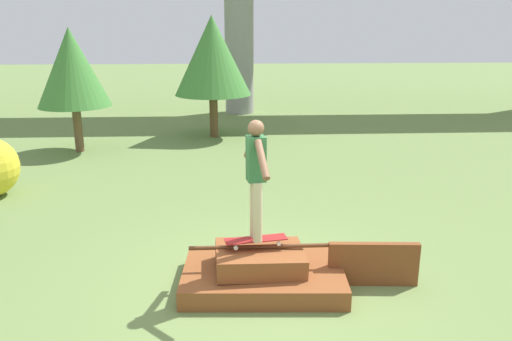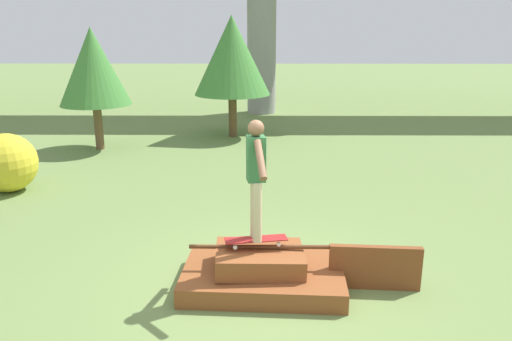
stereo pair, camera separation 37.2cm
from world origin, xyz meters
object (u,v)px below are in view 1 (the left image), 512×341
object	(u,v)px
skateboard	(256,240)
tree_behind_right	(212,56)
tree_behind_left	(72,68)
skater	(256,173)

from	to	relation	value
skateboard	tree_behind_right	world-z (taller)	tree_behind_right
tree_behind_left	tree_behind_right	world-z (taller)	tree_behind_right
tree_behind_right	skateboard	bearing A→B (deg)	-85.08
skater	skateboard	bearing A→B (deg)	-166.53
skater	tree_behind_right	xyz separation A→B (m)	(-0.80, 9.28, 0.89)
skateboard	skater	world-z (taller)	skater
tree_behind_right	skater	bearing A→B (deg)	-85.08
skater	tree_behind_right	bearing A→B (deg)	94.92
skater	tree_behind_left	xyz separation A→B (m)	(-4.42, 7.59, 0.69)
tree_behind_right	tree_behind_left	bearing A→B (deg)	-155.00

